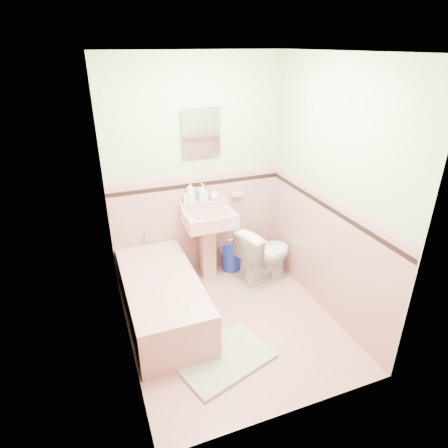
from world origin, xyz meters
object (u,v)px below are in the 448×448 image
object	(u,v)px
shoe	(213,350)
bathtub	(163,300)
medicine_cabinet	(201,133)
toilet	(265,254)
soap_bottle_right	(214,194)
soap_bottle_mid	(202,192)
bucket	(231,259)
sink	(209,246)
soap_bottle_left	(190,192)

from	to	relation	value
shoe	bathtub	bearing A→B (deg)	102.43
medicine_cabinet	toilet	world-z (taller)	medicine_cabinet
soap_bottle_right	toilet	bearing A→B (deg)	-43.21
soap_bottle_right	soap_bottle_mid	bearing A→B (deg)	180.00
bucket	bathtub	bearing A→B (deg)	-147.58
medicine_cabinet	bucket	distance (m)	1.60
medicine_cabinet	shoe	world-z (taller)	medicine_cabinet
bucket	sink	bearing A→B (deg)	-161.74
soap_bottle_right	medicine_cabinet	bearing A→B (deg)	167.13
toilet	shoe	xyz separation A→B (m)	(-0.98, -0.95, -0.28)
bathtub	sink	size ratio (longest dim) A/B	1.72
medicine_cabinet	shoe	size ratio (longest dim) A/B	3.22
bathtub	soap_bottle_left	xyz separation A→B (m)	(0.53, 0.71, 0.83)
bathtub	soap_bottle_right	distance (m)	1.33
bathtub	toilet	xyz separation A→B (m)	(1.27, 0.27, 0.12)
toilet	soap_bottle_left	bearing A→B (deg)	41.49
medicine_cabinet	bucket	world-z (taller)	medicine_cabinet
bathtub	soap_bottle_left	world-z (taller)	soap_bottle_left
bucket	soap_bottle_left	bearing A→B (deg)	171.08
soap_bottle_right	bucket	xyz separation A→B (m)	(0.19, -0.07, -0.86)
soap_bottle_right	shoe	xyz separation A→B (m)	(-0.51, -1.38, -0.94)
medicine_cabinet	sink	bearing A→B (deg)	-90.00
bathtub	toilet	bearing A→B (deg)	12.17
soap_bottle_left	soap_bottle_right	xyz separation A→B (m)	(0.28, 0.00, -0.06)
medicine_cabinet	shoe	bearing A→B (deg)	-105.10
soap_bottle_right	bathtub	bearing A→B (deg)	-138.81
bucket	soap_bottle_right	bearing A→B (deg)	158.74
bathtub	bucket	xyz separation A→B (m)	(1.00, 0.64, -0.09)
sink	soap_bottle_right	bearing A→B (deg)	53.90
medicine_cabinet	bathtub	bearing A→B (deg)	-132.58
sink	soap_bottle_left	xyz separation A→B (m)	(-0.15, 0.18, 0.62)
soap_bottle_left	toilet	distance (m)	1.12
bathtub	sink	world-z (taller)	sink
soap_bottle_mid	soap_bottle_right	world-z (taller)	soap_bottle_mid
soap_bottle_left	shoe	bearing A→B (deg)	-99.48
sink	soap_bottle_right	size ratio (longest dim) A/B	6.62
medicine_cabinet	soap_bottle_mid	bearing A→B (deg)	-108.15
medicine_cabinet	soap_bottle_right	bearing A→B (deg)	-12.87
soap_bottle_left	toilet	bearing A→B (deg)	-30.31
soap_bottle_left	bucket	size ratio (longest dim) A/B	0.92
shoe	bucket	bearing A→B (deg)	50.15
soap_bottle_right	bucket	size ratio (longest dim) A/B	0.48
toilet	bucket	distance (m)	0.50
soap_bottle_mid	soap_bottle_right	xyz separation A→B (m)	(0.14, 0.00, -0.04)
shoe	soap_bottle_right	bearing A→B (deg)	58.05
bucket	soap_bottle_mid	bearing A→B (deg)	167.41
sink	medicine_cabinet	world-z (taller)	medicine_cabinet
soap_bottle_mid	bucket	size ratio (longest dim) A/B	0.76
bucket	shoe	xyz separation A→B (m)	(-0.70, -1.31, -0.08)
medicine_cabinet	soap_bottle_left	bearing A→B (deg)	-168.69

